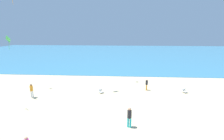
{
  "coord_description": "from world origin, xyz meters",
  "views": [
    {
      "loc": [
        1.01,
        -8.35,
        7.84
      ],
      "look_at": [
        0.0,
        7.01,
        4.1
      ],
      "focal_mm": 26.01,
      "sensor_mm": 36.0,
      "label": 1
    }
  ],
  "objects": [
    {
      "name": "ocean_water",
      "position": [
        0.0,
        49.11,
        0.03
      ],
      "size": [
        120.0,
        60.0,
        0.05
      ],
      "primitive_type": "cube",
      "color": "teal",
      "rests_on": "ground_plane"
    },
    {
      "name": "kite_green",
      "position": [
        -11.57,
        8.94,
        6.9
      ],
      "size": [
        0.8,
        0.36,
        1.54
      ],
      "rotation": [
        0.0,
        0.0,
        6.23
      ],
      "color": "green"
    },
    {
      "name": "person_1",
      "position": [
        4.3,
        12.62,
        0.9
      ],
      "size": [
        0.39,
        0.39,
        1.55
      ],
      "rotation": [
        0.0,
        0.0,
        5.97
      ],
      "color": "orange",
      "rests_on": "ground_plane"
    },
    {
      "name": "person_2",
      "position": [
        1.65,
        3.73,
        1.02
      ],
      "size": [
        0.44,
        0.44,
        1.76
      ],
      "rotation": [
        0.0,
        0.0,
        1.25
      ],
      "color": "#19ADB2",
      "rests_on": "ground_plane"
    },
    {
      "name": "beach_chair_far_left",
      "position": [
        9.16,
        12.09,
        0.25
      ],
      "size": [
        0.73,
        0.79,
        0.54
      ],
      "rotation": [
        0.0,
        0.0,
        5.09
      ],
      "color": "white",
      "rests_on": "ground_plane"
    },
    {
      "name": "ground_plane",
      "position": [
        0.0,
        10.0,
        0.0
      ],
      "size": [
        120.0,
        120.0,
        0.0
      ],
      "primitive_type": "plane",
      "color": "#C6B58C"
    },
    {
      "name": "person_3",
      "position": [
        -9.77,
        9.2,
        0.99
      ],
      "size": [
        0.4,
        0.4,
        1.72
      ],
      "rotation": [
        0.0,
        0.0,
        4.9
      ],
      "color": "white",
      "rests_on": "ground_plane"
    },
    {
      "name": "beach_chair_near_camera",
      "position": [
        -1.71,
        11.27,
        0.25
      ],
      "size": [
        0.77,
        0.79,
        0.55
      ],
      "rotation": [
        0.0,
        0.0,
        5.33
      ],
      "color": "white",
      "rests_on": "ground_plane"
    }
  ]
}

